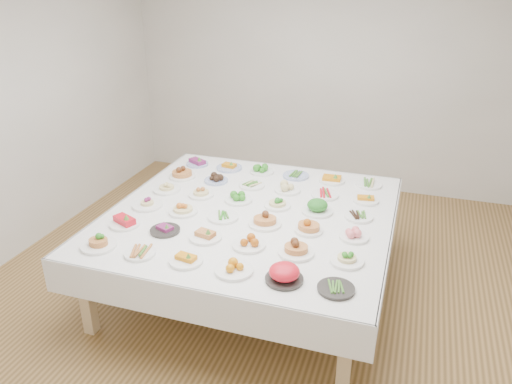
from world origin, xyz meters
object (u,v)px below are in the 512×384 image
(display_table, at_px, (251,219))
(dish_18, at_px, (167,186))
(dish_35, at_px, (369,183))
(dish_0, at_px, (98,240))

(display_table, height_order, dish_18, dish_18)
(display_table, xyz_separation_m, dish_35, (0.90, 0.91, 0.09))
(display_table, distance_m, dish_18, 0.93)
(dish_35, bearing_deg, display_table, -134.80)
(display_table, relative_size, dish_18, 9.34)
(display_table, height_order, dish_0, dish_0)
(display_table, relative_size, dish_35, 9.74)
(display_table, bearing_deg, dish_35, 45.20)
(dish_18, bearing_deg, dish_35, 21.74)
(display_table, xyz_separation_m, dish_18, (-0.90, 0.19, 0.11))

